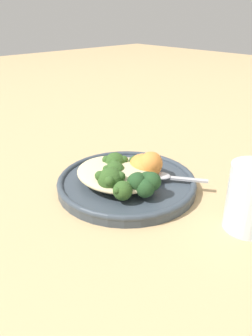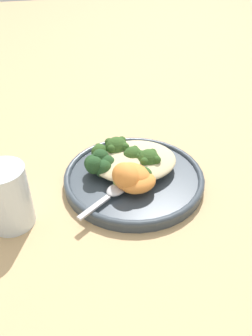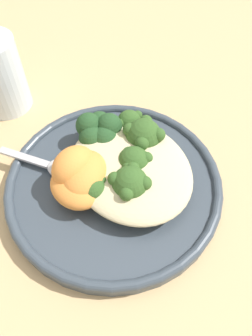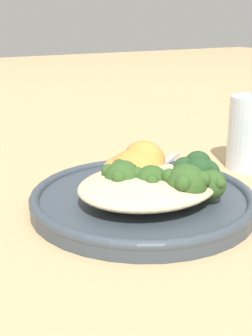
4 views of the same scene
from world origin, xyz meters
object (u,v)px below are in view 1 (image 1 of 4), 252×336
object	(u,v)px
spoon	(166,176)
sweet_potato_chunk_2	(150,164)
broccoli_stalk_1	(118,165)
broccoli_stalk_0	(137,166)
broccoli_stalk_4	(126,189)
water_glass	(251,198)
kale_tuft	(144,183)
sweet_potato_chunk_1	(147,164)
plate	(127,182)
broccoli_stalk_3	(114,180)
sweet_potato_chunk_0	(143,165)
quinoa_mound	(117,173)
broccoli_stalk_2	(120,173)

from	to	relation	value
spoon	sweet_potato_chunk_2	bearing A→B (deg)	170.90
spoon	broccoli_stalk_1	bearing A→B (deg)	-179.62
broccoli_stalk_1	broccoli_stalk_0	bearing A→B (deg)	-136.54
broccoli_stalk_4	broccoli_stalk_1	bearing A→B (deg)	-135.72
broccoli_stalk_0	spoon	size ratio (longest dim) A/B	0.78
water_glass	kale_tuft	bearing A→B (deg)	23.33
broccoli_stalk_1	sweet_potato_chunk_1	size ratio (longest dim) A/B	1.58
plate	broccoli_stalk_3	bearing A→B (deg)	113.22
broccoli_stalk_4	sweet_potato_chunk_0	size ratio (longest dim) A/B	1.42
plate	broccoli_stalk_4	world-z (taller)	broccoli_stalk_4
broccoli_stalk_3	plate	bearing A→B (deg)	-142.30
broccoli_stalk_4	plate	bearing A→B (deg)	-147.21
quinoa_mound	broccoli_stalk_3	bearing A→B (deg)	132.79
broccoli_stalk_2	sweet_potato_chunk_2	xyz separation A→B (m)	(-0.02, -0.06, 0.01)
broccoli_stalk_1	sweet_potato_chunk_1	bearing A→B (deg)	-132.31
plate	kale_tuft	world-z (taller)	kale_tuft
sweet_potato_chunk_0	spoon	size ratio (longest dim) A/B	0.66
plate	sweet_potato_chunk_1	xyz separation A→B (m)	(-0.01, -0.05, 0.03)
quinoa_mound	sweet_potato_chunk_0	size ratio (longest dim) A/B	2.42
kale_tuft	spoon	xyz separation A→B (m)	(0.01, -0.07, -0.01)
broccoli_stalk_4	kale_tuft	size ratio (longest dim) A/B	1.59
broccoli_stalk_1	broccoli_stalk_2	bearing A→B (deg)	134.00
broccoli_stalk_3	sweet_potato_chunk_1	size ratio (longest dim) A/B	1.88
sweet_potato_chunk_2	water_glass	bearing A→B (deg)	-176.04
broccoli_stalk_0	sweet_potato_chunk_0	size ratio (longest dim) A/B	1.17
broccoli_stalk_0	spoon	xyz separation A→B (m)	(-0.05, -0.02, -0.01)
quinoa_mound	broccoli_stalk_4	world-z (taller)	broccoli_stalk_4
spoon	plate	bearing A→B (deg)	-171.37
sweet_potato_chunk_0	sweet_potato_chunk_2	world-z (taller)	sweet_potato_chunk_2
sweet_potato_chunk_0	kale_tuft	distance (m)	0.07
sweet_potato_chunk_2	water_glass	xyz separation A→B (m)	(-0.19, -0.01, 0.01)
water_glass	sweet_potato_chunk_2	bearing A→B (deg)	3.96
broccoli_stalk_2	broccoli_stalk_4	distance (m)	0.05
broccoli_stalk_2	sweet_potato_chunk_1	world-z (taller)	broccoli_stalk_2
sweet_potato_chunk_1	broccoli_stalk_3	bearing A→B (deg)	97.75
plate	broccoli_stalk_0	bearing A→B (deg)	-90.38
broccoli_stalk_1	kale_tuft	bearing A→B (deg)	158.72
plate	water_glass	bearing A→B (deg)	-167.05
broccoli_stalk_4	sweet_potato_chunk_0	bearing A→B (deg)	-167.73
broccoli_stalk_0	sweet_potato_chunk_2	xyz separation A→B (m)	(-0.02, -0.01, 0.01)
kale_tuft	spoon	distance (m)	0.07
sweet_potato_chunk_0	spoon	distance (m)	0.05
quinoa_mound	broccoli_stalk_1	distance (m)	0.02
quinoa_mound	plate	bearing A→B (deg)	-106.52
plate	broccoli_stalk_1	distance (m)	0.04
quinoa_mound	sweet_potato_chunk_1	size ratio (longest dim) A/B	2.46
sweet_potato_chunk_2	water_glass	size ratio (longest dim) A/B	0.53
sweet_potato_chunk_0	sweet_potato_chunk_1	size ratio (longest dim) A/B	1.02
broccoli_stalk_1	sweet_potato_chunk_0	bearing A→B (deg)	-145.54
plate	sweet_potato_chunk_1	bearing A→B (deg)	-100.17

